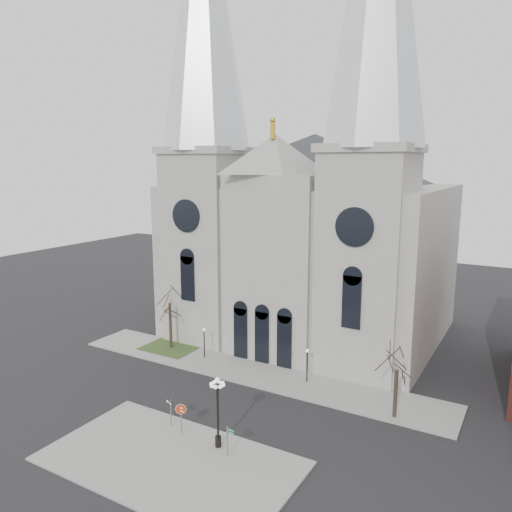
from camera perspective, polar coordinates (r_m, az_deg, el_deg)
The scene contains 13 objects.
ground at distance 43.35m, azimuth -8.53°, elevation -18.01°, with size 160.00×160.00×0.00m, color black.
sidewalk_near at distance 38.35m, azimuth -9.77°, elevation -22.07°, with size 18.00×10.00×0.14m, color gray.
sidewalk_far at distance 51.42m, azimuth -0.68°, elevation -13.01°, with size 40.00×6.00×0.14m, color gray.
grass_patch at distance 58.12m, azimuth -9.67°, elevation -10.28°, with size 6.00×5.00×0.18m, color #29411B.
cathedral at distance 57.64m, azimuth 5.39°, elevation 8.40°, with size 33.00×26.66×54.00m.
tree_left at distance 56.40m, azimuth -9.84°, elevation -5.06°, with size 3.20×3.20×7.50m.
tree_right at distance 42.72m, azimuth 15.80°, elevation -12.12°, with size 3.20×3.20×6.00m.
ped_lamp_left at distance 54.06m, azimuth -5.95°, elevation -9.28°, with size 0.32×0.32×3.26m.
ped_lamp_right at distance 48.41m, azimuth 5.87°, elevation -11.72°, with size 0.32×0.32×3.26m.
stop_sign at distance 40.40m, azimuth -8.56°, elevation -17.24°, with size 0.88×0.13×2.44m.
globe_lamp at distance 37.69m, azimuth -4.41°, elevation -16.47°, with size 1.46×1.46×5.42m.
one_way_sign at distance 41.70m, azimuth -9.73°, elevation -16.76°, with size 0.89×0.43×2.18m.
street_name_sign at distance 37.64m, azimuth -3.20°, elevation -20.12°, with size 0.71×0.14×2.23m.
Camera 1 is at (24.16, -29.43, 20.71)m, focal length 35.00 mm.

